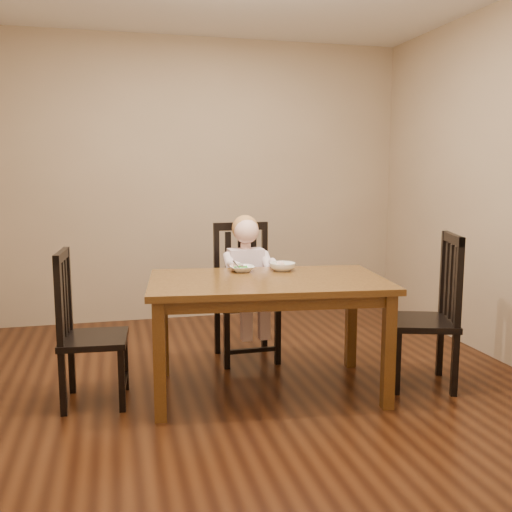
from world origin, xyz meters
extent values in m
cube|color=#3F1E0D|center=(0.00, 0.00, 0.00)|extent=(4.00, 4.00, 0.01)
cube|color=#977E5F|center=(0.00, 2.00, 1.35)|extent=(4.00, 0.01, 2.70)
cube|color=#977E5F|center=(0.00, -2.00, 1.35)|extent=(4.00, 0.01, 2.70)
cube|color=#43280F|center=(0.11, -0.07, 0.74)|extent=(1.60, 1.07, 0.04)
cube|color=#43280F|center=(0.11, -0.07, 0.68)|extent=(1.47, 0.94, 0.08)
cube|color=#43280F|center=(-0.62, -0.37, 0.36)|extent=(0.08, 0.08, 0.72)
cube|color=#43280F|center=(0.75, -0.53, 0.36)|extent=(0.08, 0.08, 0.72)
cube|color=#43280F|center=(-0.53, 0.39, 0.36)|extent=(0.08, 0.08, 0.72)
cube|color=#43280F|center=(0.83, 0.23, 0.36)|extent=(0.08, 0.08, 0.72)
cube|color=black|center=(0.12, 0.60, 0.44)|extent=(0.46, 0.44, 0.04)
cube|color=black|center=(0.32, 0.78, 0.21)|extent=(0.04, 0.04, 0.42)
cube|color=black|center=(-0.07, 0.78, 0.21)|extent=(0.04, 0.04, 0.42)
cube|color=black|center=(0.32, 0.41, 0.21)|extent=(0.04, 0.04, 0.42)
cube|color=black|center=(-0.07, 0.41, 0.21)|extent=(0.04, 0.04, 0.42)
cube|color=black|center=(0.32, 0.78, 0.75)|extent=(0.04, 0.04, 0.59)
cube|color=black|center=(-0.07, 0.78, 0.75)|extent=(0.04, 0.04, 0.59)
cube|color=black|center=(0.12, 0.78, 1.02)|extent=(0.43, 0.04, 0.06)
cube|color=black|center=(0.22, 0.78, 0.72)|extent=(0.05, 0.02, 0.50)
cube|color=black|center=(0.12, 0.78, 0.72)|extent=(0.05, 0.02, 0.50)
cube|color=black|center=(0.02, 0.78, 0.72)|extent=(0.05, 0.02, 0.50)
cube|color=black|center=(-0.99, 0.01, 0.41)|extent=(0.43, 0.45, 0.04)
cube|color=black|center=(-1.14, 0.20, 0.19)|extent=(0.04, 0.04, 0.39)
cube|color=black|center=(-1.17, -0.16, 0.19)|extent=(0.04, 0.04, 0.39)
cube|color=black|center=(-0.80, 0.17, 0.19)|extent=(0.04, 0.04, 0.39)
cube|color=black|center=(-0.83, -0.19, 0.19)|extent=(0.04, 0.04, 0.39)
cube|color=black|center=(-1.14, 0.20, 0.70)|extent=(0.04, 0.04, 0.54)
cube|color=black|center=(-1.17, -0.16, 0.70)|extent=(0.04, 0.04, 0.54)
cube|color=black|center=(-1.16, 0.02, 0.94)|extent=(0.06, 0.40, 0.06)
cube|color=black|center=(-1.15, 0.11, 0.67)|extent=(0.02, 0.04, 0.46)
cube|color=black|center=(-1.16, 0.02, 0.67)|extent=(0.02, 0.04, 0.46)
cube|color=black|center=(-1.16, -0.07, 0.67)|extent=(0.02, 0.04, 0.46)
cube|color=black|center=(1.14, -0.22, 0.44)|extent=(0.54, 0.56, 0.04)
cube|color=black|center=(1.26, -0.46, 0.21)|extent=(0.05, 0.05, 0.42)
cube|color=black|center=(1.38, -0.09, 0.21)|extent=(0.05, 0.05, 0.42)
cube|color=black|center=(0.91, -0.34, 0.21)|extent=(0.05, 0.05, 0.42)
cube|color=black|center=(1.03, 0.02, 0.21)|extent=(0.05, 0.05, 0.42)
cube|color=black|center=(1.26, -0.46, 0.75)|extent=(0.05, 0.05, 0.58)
cube|color=black|center=(1.38, -0.09, 0.75)|extent=(0.05, 0.05, 0.58)
cube|color=black|center=(1.32, -0.27, 1.00)|extent=(0.17, 0.42, 0.06)
cube|color=black|center=(1.28, -0.37, 0.72)|extent=(0.03, 0.05, 0.50)
cube|color=black|center=(1.32, -0.27, 0.72)|extent=(0.03, 0.05, 0.50)
cube|color=black|center=(1.35, -0.18, 0.72)|extent=(0.03, 0.05, 0.50)
imported|color=white|center=(0.00, 0.21, 0.78)|extent=(0.17, 0.17, 0.04)
imported|color=white|center=(0.29, 0.19, 0.78)|extent=(0.22, 0.22, 0.06)
cube|color=silver|center=(-0.04, 0.20, 0.81)|extent=(0.04, 0.13, 0.05)
cube|color=silver|center=(-0.04, 0.20, 0.79)|extent=(0.03, 0.04, 0.01)
camera|label=1|loc=(-0.84, -3.56, 1.44)|focal=40.00mm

